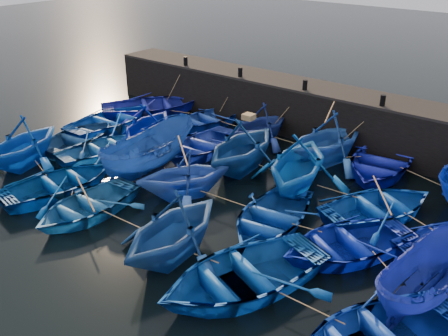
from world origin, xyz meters
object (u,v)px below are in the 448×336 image
Objects in this scene: wooden_crate at (249,117)px; boat_8 at (201,145)px; boat_13 at (80,137)px; boat_20 at (21,143)px; boat_0 at (152,106)px.

boat_8 is at bearing 175.03° from wooden_crate.
boat_13 is (-5.40, -2.97, -0.01)m from boat_8.
boat_20 is at bearing -145.10° from wooden_crate.
wooden_crate reaches higher than boat_13.
boat_13 is at bearing 130.98° from boat_0.
boat_8 is 6.16m from boat_13.
wooden_crate reaches higher than boat_20.
boat_0 is 1.28× the size of boat_20.
boat_8 reaches higher than boat_13.
boat_0 is 6.40m from boat_8.
boat_20 reaches higher than boat_13.
boat_8 is 1.01× the size of boat_13.
boat_13 is 9.80× the size of wooden_crate.
boat_0 is 1.24× the size of boat_13.
boat_0 is 9.49m from wooden_crate.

